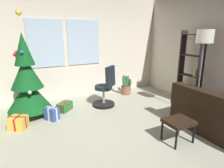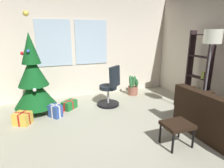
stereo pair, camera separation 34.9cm
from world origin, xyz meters
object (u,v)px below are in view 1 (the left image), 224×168
at_px(footstool, 179,123).
at_px(gift_box_red, 52,112).
at_px(office_chair, 106,91).
at_px(holiday_tree, 27,83).
at_px(bookshelf, 190,73).
at_px(gift_box_blue, 52,114).
at_px(gift_box_green, 65,107).
at_px(gift_box_gold, 18,123).
at_px(potted_plant, 126,86).
at_px(floor_lamp, 204,43).

bearing_deg(footstool, gift_box_red, 130.78).
distance_m(gift_box_red, office_chair, 1.36).
xyz_separation_m(holiday_tree, bookshelf, (3.74, -1.04, 0.05)).
xyz_separation_m(gift_box_blue, office_chair, (1.36, 0.19, 0.27)).
bearing_deg(gift_box_green, gift_box_gold, -155.90).
xyz_separation_m(footstool, holiday_tree, (-2.17, 2.25, 0.42)).
height_order(footstool, holiday_tree, holiday_tree).
bearing_deg(gift_box_red, holiday_tree, 152.44).
bearing_deg(gift_box_blue, footstool, -45.72).
height_order(gift_box_red, bookshelf, bookshelf).
relative_size(gift_box_blue, potted_plant, 0.53).
bearing_deg(floor_lamp, gift_box_green, 151.48).
distance_m(footstool, gift_box_gold, 2.99).
relative_size(gift_box_gold, floor_lamp, 0.21).
relative_size(holiday_tree, potted_plant, 3.59).
distance_m(gift_box_green, gift_box_blue, 0.50).
distance_m(gift_box_blue, office_chair, 1.40).
bearing_deg(potted_plant, bookshelf, -52.03).
xyz_separation_m(gift_box_gold, office_chair, (2.01, 0.29, 0.28)).
bearing_deg(office_chair, gift_box_blue, -171.98).
relative_size(footstool, potted_plant, 0.73).
bearing_deg(office_chair, holiday_tree, 172.49).
xyz_separation_m(holiday_tree, potted_plant, (2.68, 0.32, -0.51)).
height_order(footstool, gift_box_green, footstool).
xyz_separation_m(gift_box_green, floor_lamp, (2.71, -1.47, 1.49)).
distance_m(office_chair, bookshelf, 2.19).
xyz_separation_m(footstool, floor_lamp, (1.29, 0.70, 1.25)).
height_order(holiday_tree, floor_lamp, holiday_tree).
relative_size(gift_box_gold, office_chair, 0.39).
height_order(gift_box_blue, office_chair, office_chair).
relative_size(footstool, bookshelf, 0.25).
distance_m(footstool, office_chair, 2.06).
height_order(gift_box_gold, potted_plant, potted_plant).
distance_m(holiday_tree, potted_plant, 2.74).
xyz_separation_m(office_chair, floor_lamp, (1.71, -1.32, 1.19)).
xyz_separation_m(gift_box_red, gift_box_green, (0.32, 0.15, 0.02)).
height_order(gift_box_gold, floor_lamp, floor_lamp).
distance_m(holiday_tree, office_chair, 1.80).
bearing_deg(office_chair, gift_box_gold, -171.72).
bearing_deg(potted_plant, gift_box_green, -168.53).
xyz_separation_m(gift_box_blue, potted_plant, (2.29, 0.74, 0.11)).
bearing_deg(potted_plant, floor_lamp, -67.33).
height_order(holiday_tree, gift_box_blue, holiday_tree).
bearing_deg(gift_box_red, office_chair, -0.46).
relative_size(gift_box_red, gift_box_blue, 1.02).
height_order(holiday_tree, gift_box_green, holiday_tree).
relative_size(holiday_tree, gift_box_gold, 5.60).
distance_m(bookshelf, potted_plant, 1.81).
height_order(holiday_tree, bookshelf, holiday_tree).
relative_size(gift_box_red, office_chair, 0.33).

